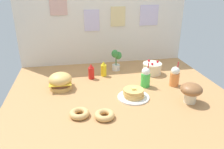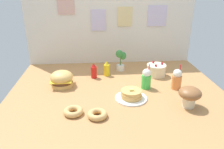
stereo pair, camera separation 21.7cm
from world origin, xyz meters
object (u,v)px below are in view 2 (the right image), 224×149
at_px(mustard_bottle, 107,69).
at_px(donut_chocolate, 97,114).
at_px(mushroom_stool, 190,95).
at_px(orange_float_cup, 177,79).
at_px(potted_plant, 121,59).
at_px(cream_soda_cup, 146,79).
at_px(layer_cake, 156,70).
at_px(ketchup_bottle, 94,71).
at_px(donut_pink_glaze, 73,111).
at_px(burger, 62,79).
at_px(pancake_stack, 131,95).

height_order(mustard_bottle, donut_chocolate, mustard_bottle).
xyz_separation_m(donut_chocolate, mushroom_stool, (0.78, 0.10, 0.09)).
bearing_deg(orange_float_cup, mushroom_stool, -92.49).
bearing_deg(mustard_bottle, potted_plant, 40.77).
distance_m(cream_soda_cup, mushroom_stool, 0.48).
relative_size(cream_soda_cup, mushroom_stool, 1.36).
relative_size(layer_cake, orange_float_cup, 0.83).
xyz_separation_m(ketchup_bottle, donut_pink_glaze, (-0.17, -0.73, -0.05)).
distance_m(ketchup_bottle, potted_plant, 0.38).
distance_m(burger, mustard_bottle, 0.53).
bearing_deg(pancake_stack, mushroom_stool, -20.44).
bearing_deg(burger, layer_cake, 10.81).
xyz_separation_m(layer_cake, mustard_bottle, (-0.56, 0.04, 0.01)).
xyz_separation_m(mustard_bottle, potted_plant, (0.17, 0.15, 0.06)).
relative_size(pancake_stack, mustard_bottle, 1.70).
bearing_deg(potted_plant, mustard_bottle, -139.23).
height_order(mustard_bottle, orange_float_cup, orange_float_cup).
distance_m(mustard_bottle, mushroom_stool, 0.99).
height_order(mustard_bottle, donut_pink_glaze, mustard_bottle).
bearing_deg(mustard_bottle, ketchup_bottle, -160.05).
bearing_deg(mushroom_stool, pancake_stack, 159.56).
bearing_deg(orange_float_cup, donut_chocolate, -150.37).
xyz_separation_m(layer_cake, orange_float_cup, (0.11, -0.34, 0.04)).
relative_size(layer_cake, mushroom_stool, 1.13).
relative_size(pancake_stack, mushroom_stool, 1.55).
distance_m(burger, orange_float_cup, 1.15).
xyz_separation_m(mustard_bottle, orange_float_cup, (0.67, -0.39, 0.02)).
distance_m(layer_cake, potted_plant, 0.44).
bearing_deg(donut_pink_glaze, mustard_bottle, 68.12).
relative_size(pancake_stack, ketchup_bottle, 1.70).
xyz_separation_m(burger, donut_pink_glaze, (0.16, -0.54, -0.05)).
bearing_deg(potted_plant, ketchup_bottle, -147.56).
bearing_deg(mushroom_stool, cream_soda_cup, 126.29).
bearing_deg(layer_cake, donut_pink_glaze, -139.86).
bearing_deg(pancake_stack, cream_soda_cup, 49.02).
distance_m(ketchup_bottle, mustard_bottle, 0.15).
relative_size(burger, donut_pink_glaze, 1.43).
bearing_deg(mustard_bottle, donut_pink_glaze, -111.88).
height_order(pancake_stack, layer_cake, layer_cake).
height_order(pancake_stack, orange_float_cup, orange_float_cup).
relative_size(ketchup_bottle, donut_chocolate, 1.08).
distance_m(burger, cream_soda_cup, 0.85).
xyz_separation_m(layer_cake, potted_plant, (-0.39, 0.19, 0.07)).
xyz_separation_m(orange_float_cup, donut_chocolate, (-0.79, -0.45, -0.08)).
xyz_separation_m(pancake_stack, donut_chocolate, (-0.31, -0.28, -0.01)).
xyz_separation_m(layer_cake, donut_chocolate, (-0.68, -0.80, -0.04)).
bearing_deg(potted_plant, donut_pink_glaze, -117.66).
height_order(mustard_bottle, cream_soda_cup, cream_soda_cup).
distance_m(orange_float_cup, donut_pink_glaze, 1.06).
bearing_deg(mushroom_stool, burger, 156.18).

